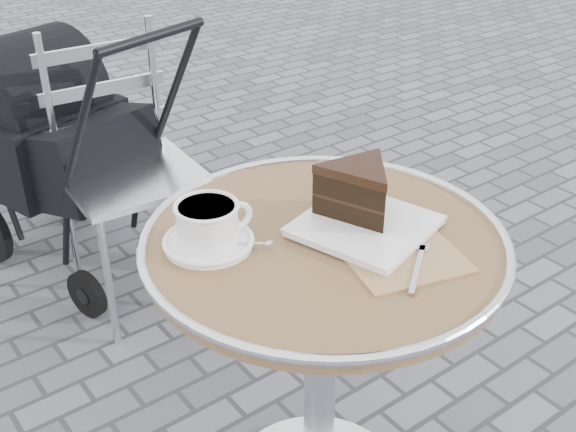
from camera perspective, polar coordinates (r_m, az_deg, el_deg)
cafe_table at (r=1.49m, az=2.74°, el=-7.10°), size 0.72×0.72×0.74m
cappuccino_set at (r=1.36m, az=-6.27°, el=-0.90°), size 0.18×0.17×0.09m
cake_plate_set at (r=1.42m, az=5.79°, el=1.39°), size 0.29×0.39×0.13m
bistro_chair at (r=2.31m, az=-13.33°, el=5.99°), size 0.43×0.43×0.89m
baby_stroller at (r=2.59m, az=-17.92°, el=4.74°), size 0.62×0.97×0.93m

